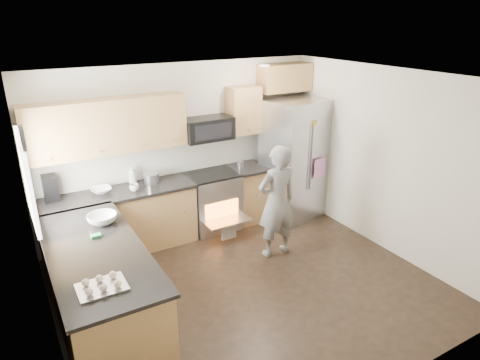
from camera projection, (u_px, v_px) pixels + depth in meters
ground at (248, 286)px, 5.46m from camera, size 4.50×4.50×0.00m
room_shell at (246, 162)px, 4.85m from camera, size 4.54×4.04×2.62m
back_cabinet_run at (153, 181)px, 6.24m from camera, size 4.45×0.64×2.50m
peninsula at (100, 286)px, 4.67m from camera, size 0.96×2.36×1.03m
stove_range at (212, 188)px, 6.74m from camera, size 0.76×0.97×1.79m
refrigerator at (295, 159)px, 7.09m from camera, size 1.09×0.91×1.99m
person at (277, 202)px, 5.92m from camera, size 0.60×0.40×1.63m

